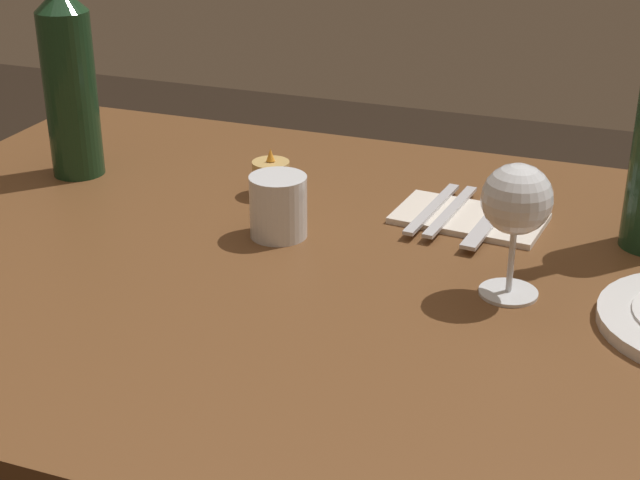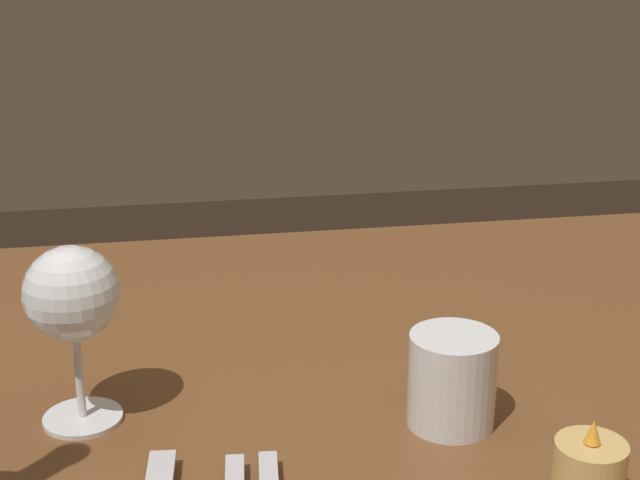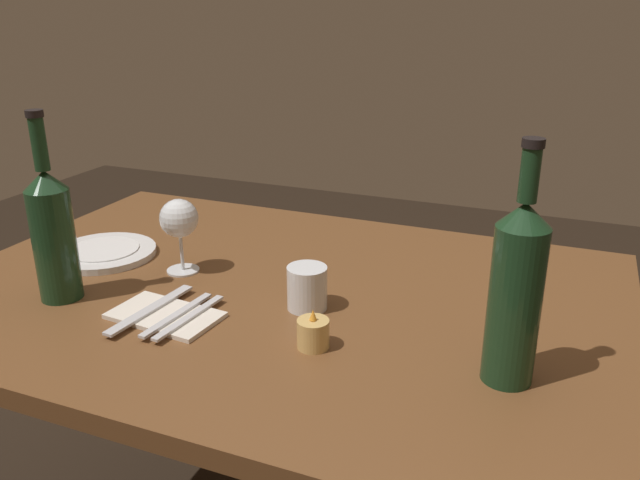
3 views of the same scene
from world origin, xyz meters
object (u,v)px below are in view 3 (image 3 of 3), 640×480
Objects in this scene: wine_glass_left at (179,220)px; wine_bottle_second at (53,232)px; dinner_plate at (104,252)px; table_knife at (151,309)px; water_tumbler at (307,290)px; folded_napkin at (165,315)px; fork_inner at (177,315)px; votive_candle at (313,334)px; wine_bottle at (516,290)px; fork_outer at (189,317)px.

wine_glass_left is 0.24m from wine_bottle_second.
dinner_plate is 0.32m from table_knife.
folded_napkin is (0.22, 0.13, -0.03)m from water_tumbler.
table_knife is at bearing 0.00° from fork_inner.
dinner_plate is at bearing -31.14° from fork_inner.
wine_glass_left is at bearing -26.30° from votive_candle.
wine_glass_left is at bearing -13.32° from wine_bottle.
water_tumbler is at bearing 169.49° from wine_glass_left.
table_knife is (0.08, 0.00, 0.00)m from fork_outer.
wine_glass_left is 0.43× the size of wine_bottle.
fork_inner is (-0.25, -0.00, -0.12)m from wine_bottle_second.
folded_napkin is at bearing 0.91° from votive_candle.
table_knife is at bearing 0.82° from votive_candle.
fork_inner is (0.19, 0.13, -0.03)m from water_tumbler.
table_knife is at bearing -178.88° from wine_bottle_second.
wine_bottle_second is at bearing 2.26° from wine_bottle.
wine_bottle is at bearing 169.34° from dinner_plate.
wine_bottle_second reaches higher than votive_candle.
water_tumbler reaches higher than fork_outer.
water_tumbler is at bearing -62.84° from votive_candle.
wine_glass_left is at bearing -73.33° from table_knife.
wine_glass_left is 0.85× the size of fork_outer.
dinner_plate is 1.11× the size of folded_napkin.
folded_napkin is (-0.23, -0.00, -0.13)m from wine_bottle_second.
wine_bottle is at bearing -177.11° from fork_inner.
dinner_plate is 1.22× the size of fork_inner.
wine_bottle is 0.62m from table_knife.
table_knife is at bearing 0.00° from fork_outer.
votive_candle is at bearing 153.70° from wine_glass_left.
fork_inner is at bearing 180.00° from folded_napkin.
table_knife is (0.05, 0.00, 0.00)m from fork_inner.
wine_bottle is at bearing -176.98° from fork_outer.
votive_candle is at bearing -179.06° from wine_bottle_second.
fork_inner is (-0.32, 0.19, 0.00)m from dinner_plate.
water_tumbler is at bearing -145.92° from fork_inner.
water_tumbler is (-0.44, -0.13, -0.09)m from wine_bottle_second.
folded_napkin is 1.10× the size of fork_inner.
votive_candle is 0.32× the size of table_knife.
votive_candle is 0.28m from folded_napkin.
fork_outer is (-0.28, -0.00, -0.12)m from wine_bottle_second.
dinner_plate is 1.05× the size of table_knife.
folded_napkin is at bearing 180.00° from table_knife.
wine_glass_left is 0.44× the size of wine_bottle_second.
dinner_plate is at bearing -7.02° from water_tumbler.
table_knife reaches higher than folded_napkin.
folded_napkin is (-0.29, 0.19, -0.00)m from dinner_plate.
dinner_plate reaches higher than fork_outer.
fork_inner is 1.00× the size of fork_outer.
wine_bottle is 1.79× the size of folded_napkin.
dinner_plate reaches higher than table_knife.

